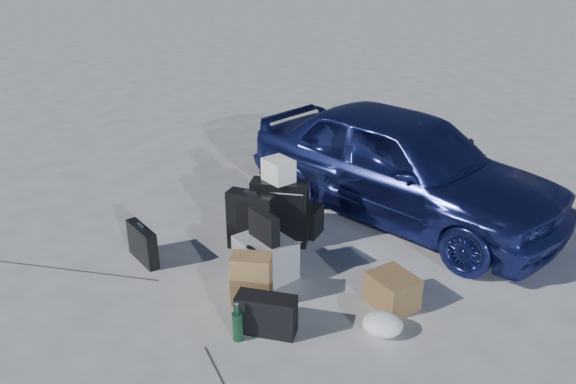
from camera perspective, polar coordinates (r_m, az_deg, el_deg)
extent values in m
plane|color=beige|center=(4.95, -5.40, -9.79)|extent=(60.00, 60.00, 0.00)
imported|color=navy|center=(6.08, 11.48, 2.82)|extent=(3.73, 2.23, 1.19)
cube|color=#A3A7A9|center=(5.04, -2.30, -6.64)|extent=(0.60, 0.56, 0.36)
cube|color=black|center=(4.89, -2.47, -3.52)|extent=(0.36, 0.22, 0.27)
cube|color=black|center=(5.42, -14.56, -5.12)|extent=(0.46, 0.27, 0.35)
cube|color=black|center=(5.39, -3.74, -3.01)|extent=(0.48, 0.23, 0.60)
cube|color=black|center=(5.48, -0.83, -2.11)|extent=(0.59, 0.37, 0.66)
cube|color=white|center=(5.32, -0.97, 2.24)|extent=(0.33, 0.30, 0.22)
cube|color=black|center=(5.80, 0.36, -2.50)|extent=(0.64, 0.31, 0.31)
cube|color=white|center=(5.72, 0.23, -0.79)|extent=(0.44, 0.38, 0.06)
cube|color=black|center=(5.69, 0.35, -0.25)|extent=(0.30, 0.23, 0.06)
cube|color=#B0844C|center=(4.67, -3.75, -8.80)|extent=(0.38, 0.31, 0.44)
cube|color=brown|center=(4.75, 10.56, -9.80)|extent=(0.47, 0.45, 0.27)
ellipsoid|color=white|center=(4.45, 9.58, -13.11)|extent=(0.38, 0.36, 0.17)
cube|color=black|center=(4.37, -2.22, -12.33)|extent=(0.49, 0.29, 0.32)
cylinder|color=#11331D|center=(4.31, -5.15, -12.99)|extent=(0.10, 0.10, 0.32)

